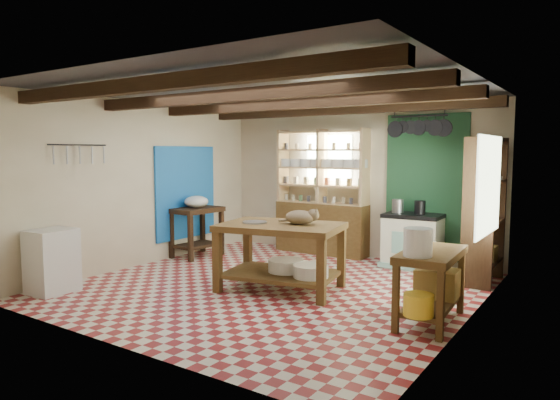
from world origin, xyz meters
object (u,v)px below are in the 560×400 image
Objects in this scene: work_table at (281,257)px; stove at (413,241)px; cat at (300,217)px; prep_table at (197,232)px; right_counter at (430,287)px; white_cabinet at (52,261)px.

stove is (1.01, 2.20, -0.01)m from work_table.
prep_table is at bearing 141.03° from cat.
cat reaches higher than right_counter.
work_table is 1.80× the size of prep_table.
work_table reaches higher than right_counter.
cat is (0.24, 0.10, 0.53)m from work_table.
stove reaches higher than right_counter.
right_counter is 1.90m from cat.
white_cabinet is at bearing -166.18° from cat.
cat is at bearing -14.48° from prep_table.
stove is 3.60m from prep_table.
right_counter is at bearing 15.98° from white_cabinet.
prep_table is (-3.37, -1.28, 0.00)m from stove.
white_cabinet is 0.76× the size of right_counter.
prep_table is 2.77m from cat.
white_cabinet is at bearing -163.49° from right_counter.
prep_table is 2.09× the size of cat.
stove is 1.02× the size of prep_table.
work_table reaches higher than stove.
white_cabinet is 2.01× the size of cat.
prep_table reaches higher than stove.
right_counter is (4.38, -1.11, -0.04)m from prep_table.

